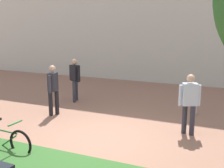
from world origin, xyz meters
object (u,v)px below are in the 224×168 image
at_px(person_casual_tan, 189,101).
at_px(person_suited_dark, 75,77).
at_px(bollard_steel, 195,102).
at_px(person_suited_navy, 53,87).
at_px(bike_at_sign, 5,139).

xyz_separation_m(person_casual_tan, person_suited_dark, (-4.68, 1.76, 0.00)).
distance_m(bollard_steel, person_casual_tan, 1.96).
bearing_deg(person_suited_navy, person_casual_tan, 0.44).
xyz_separation_m(bike_at_sign, bollard_steel, (3.89, 4.80, 0.10)).
relative_size(bike_at_sign, bollard_steel, 1.87).
relative_size(bike_at_sign, person_suited_dark, 0.98).
height_order(bollard_steel, person_suited_navy, person_suited_navy).
distance_m(bike_at_sign, bollard_steel, 6.18).
bearing_deg(bike_at_sign, person_casual_tan, 36.66).
height_order(person_casual_tan, person_suited_dark, same).
xyz_separation_m(bike_at_sign, person_suited_navy, (-0.56, 2.88, 0.63)).
distance_m(bollard_steel, person_suited_dark, 4.68).
bearing_deg(bike_at_sign, person_suited_dark, 99.31).
bearing_deg(person_casual_tan, person_suited_navy, -179.56).
height_order(bike_at_sign, bollard_steel, bollard_steel).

